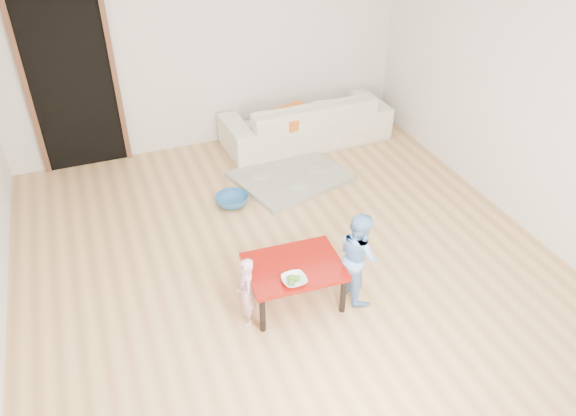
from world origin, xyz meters
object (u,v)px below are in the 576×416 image
sofa (306,120)px  child_blue (359,256)px  red_table (294,283)px  basin (232,200)px  bowl (294,280)px  child_pink (246,292)px

sofa → child_blue: child_blue is taller
red_table → basin: (-0.08, 1.64, -0.15)m
bowl → child_blue: (0.63, 0.09, 0.00)m
red_table → child_pink: size_ratio=1.24×
sofa → basin: 1.74m
sofa → red_table: sofa is taller
red_table → basin: bearing=92.9°
child_pink → basin: size_ratio=1.80×
red_table → bowl: 0.31m
child_pink → bowl: bearing=79.3°
sofa → red_table: size_ratio=2.64×
basin → bowl: bearing=-89.9°
red_table → basin: 1.65m
bowl → basin: 1.88m
sofa → basin: sofa is taller
red_table → child_pink: (-0.46, -0.09, 0.13)m
red_table → bowl: size_ratio=4.04×
bowl → child_blue: bearing=7.9°
sofa → child_pink: bearing=56.9°
bowl → child_pink: 0.41m
sofa → basin: size_ratio=5.87×
sofa → child_blue: bearing=74.3°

